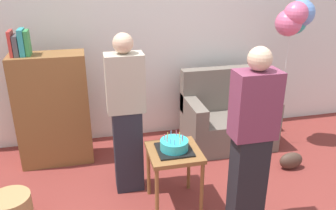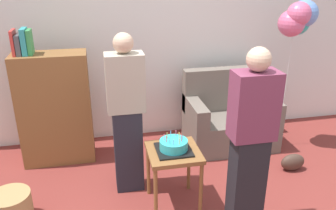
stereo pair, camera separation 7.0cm
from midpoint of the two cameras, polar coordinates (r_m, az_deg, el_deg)
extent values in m
cube|color=silver|center=(4.52, -2.96, 11.38)|extent=(6.00, 0.10, 2.70)
cube|color=#6B6056|center=(4.56, 9.33, -4.07)|extent=(1.10, 0.70, 0.40)
cube|color=#6B6056|center=(4.61, 8.44, 2.73)|extent=(1.10, 0.16, 0.56)
cube|color=#6B6056|center=(4.28, 3.75, -0.92)|extent=(0.16, 0.70, 0.24)
cube|color=#6B6056|center=(4.63, 14.97, 0.16)|extent=(0.16, 0.70, 0.24)
cube|color=brown|center=(4.17, -18.74, -0.79)|extent=(0.80, 0.36, 1.30)
cube|color=red|center=(4.00, -24.78, 9.16)|extent=(0.03, 0.20, 0.26)
cube|color=#4C4C51|center=(4.00, -24.05, 8.91)|extent=(0.05, 0.21, 0.21)
cube|color=teal|center=(3.98, -23.27, 9.43)|extent=(0.05, 0.21, 0.28)
cube|color=#38934C|center=(3.97, -22.51, 9.41)|extent=(0.04, 0.18, 0.26)
cube|color=brown|center=(3.25, 0.40, -7.77)|extent=(0.48, 0.48, 0.04)
cylinder|color=brown|center=(3.20, -2.47, -14.65)|extent=(0.04, 0.04, 0.56)
cylinder|color=brown|center=(3.29, 4.93, -13.60)|extent=(0.04, 0.04, 0.56)
cylinder|color=brown|center=(3.54, -3.79, -10.66)|extent=(0.04, 0.04, 0.56)
cylinder|color=brown|center=(3.62, 2.87, -9.84)|extent=(0.04, 0.04, 0.56)
cube|color=black|center=(3.23, 0.40, -7.34)|extent=(0.32, 0.32, 0.02)
cylinder|color=#2DB2B7|center=(3.21, 0.40, -6.52)|extent=(0.26, 0.26, 0.09)
cylinder|color=#66B2E5|center=(3.19, 1.80, -5.34)|extent=(0.01, 0.01, 0.05)
cylinder|color=#F2CC4C|center=(3.22, 1.29, -4.94)|extent=(0.01, 0.01, 0.05)
cylinder|color=#EA668C|center=(3.25, 0.75, -4.61)|extent=(0.01, 0.01, 0.06)
cylinder|color=#66B2E5|center=(3.25, -0.12, -4.66)|extent=(0.01, 0.01, 0.05)
cylinder|color=#F2CC4C|center=(3.21, -0.69, -5.03)|extent=(0.01, 0.01, 0.06)
cylinder|color=#EA668C|center=(3.17, -1.18, -5.34)|extent=(0.01, 0.01, 0.06)
cylinder|color=#EA668C|center=(3.14, -0.80, -5.61)|extent=(0.01, 0.01, 0.06)
cylinder|color=#66B2E5|center=(3.12, -0.20, -6.00)|extent=(0.01, 0.01, 0.05)
cylinder|color=#66B2E5|center=(3.09, 0.43, -6.12)|extent=(0.01, 0.01, 0.06)
cylinder|color=#F2CC4C|center=(3.11, 1.34, -5.96)|extent=(0.01, 0.01, 0.06)
cylinder|color=#EA668C|center=(3.16, 1.71, -5.46)|extent=(0.01, 0.01, 0.06)
cube|color=#23232D|center=(3.58, -7.10, -7.38)|extent=(0.28, 0.20, 0.88)
cube|color=#B2A893|center=(3.29, -7.69, 3.60)|extent=(0.36, 0.22, 0.56)
sphere|color=#D1A889|center=(3.19, -8.03, 10.00)|extent=(0.19, 0.19, 0.19)
cube|color=black|center=(3.16, 12.23, -12.17)|extent=(0.28, 0.20, 0.88)
cube|color=#75334C|center=(2.82, 13.40, 0.00)|extent=(0.36, 0.22, 0.56)
sphere|color=#D1A889|center=(2.71, 14.11, 7.36)|extent=(0.19, 0.19, 0.19)
ellipsoid|color=#473328|center=(4.26, 19.05, -8.61)|extent=(0.28, 0.14, 0.20)
cylinder|color=silver|center=(4.50, 17.83, 2.39)|extent=(0.00, 0.00, 1.51)
sphere|color=#D65B84|center=(4.26, 19.79, 13.92)|extent=(0.27, 0.27, 0.27)
sphere|color=#2DADA8|center=(4.42, 19.54, 12.73)|extent=(0.29, 0.29, 0.29)
sphere|color=#668ED6|center=(4.38, 20.54, 13.92)|extent=(0.31, 0.31, 0.31)
sphere|color=#D65B84|center=(4.30, 18.70, 12.64)|extent=(0.31, 0.31, 0.31)
camera|label=1|loc=(0.04, -90.61, -0.25)|focal=37.19mm
camera|label=2|loc=(0.04, 89.39, 0.25)|focal=37.19mm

